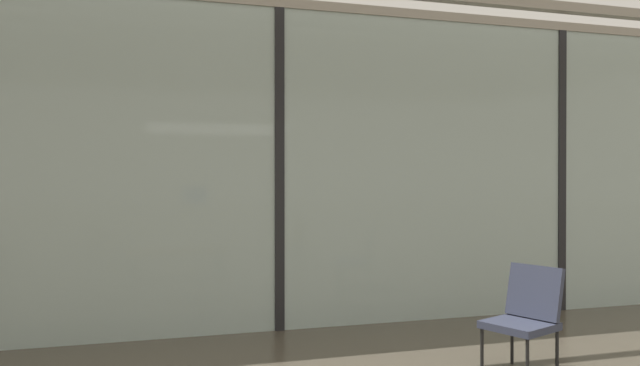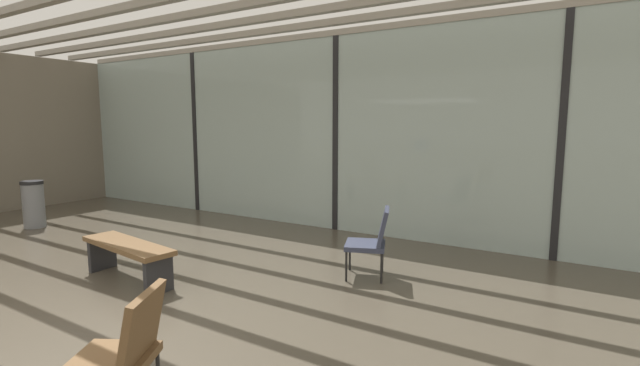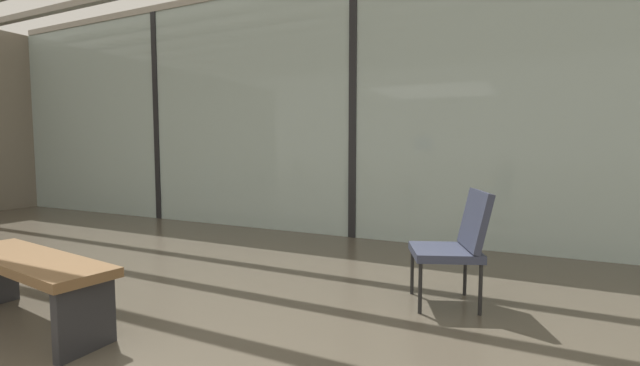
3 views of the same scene
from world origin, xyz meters
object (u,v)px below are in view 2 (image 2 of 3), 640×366
object	(u,v)px
lounge_chair_2	(372,238)
trash_bin	(33,204)
lounge_chair_1	(123,349)
waiting_bench	(128,252)
parked_airplane	(468,113)

from	to	relation	value
lounge_chair_2	trash_bin	xyz separation A→B (m)	(-6.43, -0.81, -0.06)
lounge_chair_1	lounge_chair_2	world-z (taller)	same
lounge_chair_2	waiting_bench	bearing A→B (deg)	-77.84
parked_airplane	trash_bin	bearing A→B (deg)	-130.40
lounge_chair_1	lounge_chair_2	xyz separation A→B (m)	(0.19, 3.28, 0.00)
trash_bin	lounge_chair_2	bearing A→B (deg)	7.18
waiting_bench	trash_bin	world-z (taller)	trash_bin
parked_airplane	trash_bin	size ratio (longest dim) A/B	12.73
lounge_chair_1	trash_bin	size ratio (longest dim) A/B	1.01
parked_airplane	lounge_chair_1	world-z (taller)	parked_airplane
parked_airplane	trash_bin	xyz separation A→B (m)	(-6.03, -7.08, -1.72)
lounge_chair_1	waiting_bench	distance (m)	2.79
lounge_chair_2	waiting_bench	distance (m)	2.97
parked_airplane	lounge_chair_1	xyz separation A→B (m)	(0.21, -9.56, -1.66)
lounge_chair_2	waiting_bench	xyz separation A→B (m)	(-2.46, -1.66, -0.13)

